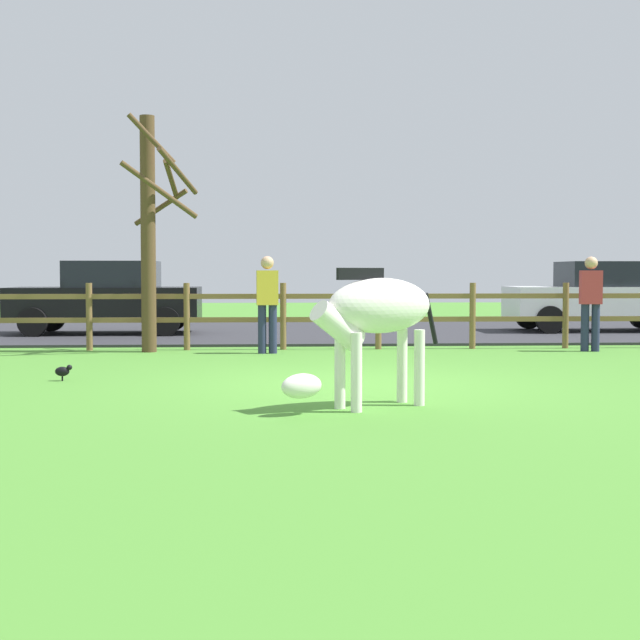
{
  "coord_description": "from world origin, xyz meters",
  "views": [
    {
      "loc": [
        -1.09,
        -11.09,
        1.37
      ],
      "look_at": [
        -0.43,
        0.51,
        0.76
      ],
      "focal_mm": 51.14,
      "sensor_mm": 36.0,
      "label": 1
    }
  ],
  "objects_px": {
    "parked_car_black": "(108,297)",
    "visitor_right_of_tree": "(591,299)",
    "crow_on_grass": "(63,371)",
    "visitor_left_of_tree": "(267,300)",
    "bare_tree": "(151,226)",
    "parked_car_white": "(600,296)",
    "zebra": "(374,316)"
  },
  "relations": [
    {
      "from": "parked_car_black",
      "to": "visitor_right_of_tree",
      "type": "bearing_deg",
      "value": -25.79
    },
    {
      "from": "crow_on_grass",
      "to": "visitor_left_of_tree",
      "type": "height_order",
      "value": "visitor_left_of_tree"
    },
    {
      "from": "bare_tree",
      "to": "parked_car_black",
      "type": "relative_size",
      "value": 1.0
    },
    {
      "from": "visitor_left_of_tree",
      "to": "visitor_right_of_tree",
      "type": "bearing_deg",
      "value": 0.95
    },
    {
      "from": "parked_car_white",
      "to": "parked_car_black",
      "type": "distance_m",
      "value": 10.9
    },
    {
      "from": "bare_tree",
      "to": "zebra",
      "type": "bearing_deg",
      "value": -65.21
    },
    {
      "from": "bare_tree",
      "to": "zebra",
      "type": "relative_size",
      "value": 2.33
    },
    {
      "from": "zebra",
      "to": "visitor_right_of_tree",
      "type": "bearing_deg",
      "value": 54.57
    },
    {
      "from": "zebra",
      "to": "visitor_left_of_tree",
      "type": "relative_size",
      "value": 1.05
    },
    {
      "from": "bare_tree",
      "to": "visitor_right_of_tree",
      "type": "relative_size",
      "value": 2.46
    },
    {
      "from": "bare_tree",
      "to": "crow_on_grass",
      "type": "height_order",
      "value": "bare_tree"
    },
    {
      "from": "bare_tree",
      "to": "crow_on_grass",
      "type": "distance_m",
      "value": 4.65
    },
    {
      "from": "crow_on_grass",
      "to": "visitor_left_of_tree",
      "type": "xyz_separation_m",
      "value": [
        2.57,
        3.76,
        0.78
      ]
    },
    {
      "from": "bare_tree",
      "to": "zebra",
      "type": "xyz_separation_m",
      "value": [
        3.06,
        -6.63,
        -1.23
      ]
    },
    {
      "from": "parked_car_black",
      "to": "visitor_left_of_tree",
      "type": "bearing_deg",
      "value": -52.33
    },
    {
      "from": "zebra",
      "to": "parked_car_black",
      "type": "xyz_separation_m",
      "value": [
        -4.51,
        10.69,
        -0.08
      ]
    },
    {
      "from": "zebra",
      "to": "visitor_left_of_tree",
      "type": "bearing_deg",
      "value": 99.77
    },
    {
      "from": "bare_tree",
      "to": "crow_on_grass",
      "type": "bearing_deg",
      "value": -97.96
    },
    {
      "from": "zebra",
      "to": "crow_on_grass",
      "type": "relative_size",
      "value": 8.02
    },
    {
      "from": "zebra",
      "to": "parked_car_black",
      "type": "height_order",
      "value": "parked_car_black"
    },
    {
      "from": "bare_tree",
      "to": "zebra",
      "type": "distance_m",
      "value": 7.4
    },
    {
      "from": "crow_on_grass",
      "to": "visitor_right_of_tree",
      "type": "height_order",
      "value": "visitor_right_of_tree"
    },
    {
      "from": "visitor_left_of_tree",
      "to": "zebra",
      "type": "bearing_deg",
      "value": -80.23
    },
    {
      "from": "zebra",
      "to": "parked_car_white",
      "type": "xyz_separation_m",
      "value": [
        6.39,
        10.96,
        -0.08
      ]
    },
    {
      "from": "zebra",
      "to": "parked_car_black",
      "type": "bearing_deg",
      "value": 112.87
    },
    {
      "from": "zebra",
      "to": "visitor_left_of_tree",
      "type": "xyz_separation_m",
      "value": [
        -1.07,
        6.24,
        -0.02
      ]
    },
    {
      "from": "zebra",
      "to": "crow_on_grass",
      "type": "distance_m",
      "value": 4.48
    },
    {
      "from": "bare_tree",
      "to": "visitor_left_of_tree",
      "type": "distance_m",
      "value": 2.38
    },
    {
      "from": "bare_tree",
      "to": "parked_car_white",
      "type": "height_order",
      "value": "bare_tree"
    },
    {
      "from": "crow_on_grass",
      "to": "visitor_left_of_tree",
      "type": "relative_size",
      "value": 0.13
    },
    {
      "from": "parked_car_white",
      "to": "visitor_left_of_tree",
      "type": "distance_m",
      "value": 8.83
    },
    {
      "from": "visitor_left_of_tree",
      "to": "parked_car_black",
      "type": "bearing_deg",
      "value": 127.67
    }
  ]
}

